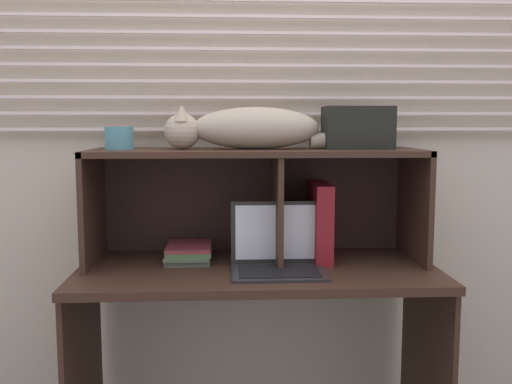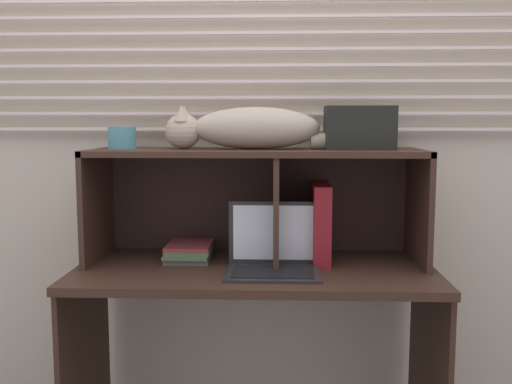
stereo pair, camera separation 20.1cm
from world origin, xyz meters
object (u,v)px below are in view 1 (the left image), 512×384
storage_box (357,128)px  cat (249,129)px  small_basket (119,138)px  binder_upright (320,221)px  laptop (277,257)px  book_stack (189,253)px

storage_box → cat: bearing=180.0°
cat → small_basket: cat is taller
cat → small_basket: size_ratio=7.60×
binder_upright → laptop: bearing=-137.7°
laptop → small_basket: 0.72m
laptop → binder_upright: size_ratio=1.11×
binder_upright → small_basket: (-0.74, 0.00, 0.32)m
storage_box → book_stack: bearing=179.9°
laptop → storage_box: 0.57m
binder_upright → cat: bearing=180.0°
binder_upright → book_stack: 0.51m
laptop → small_basket: size_ratio=3.13×
book_stack → small_basket: 0.50m
small_basket → storage_box: size_ratio=0.41×
cat → laptop: (0.09, -0.16, -0.45)m
laptop → book_stack: laptop is taller
cat → binder_upright: bearing=0.0°
storage_box → binder_upright: bearing=180.0°
laptop → storage_box: bearing=27.0°
binder_upright → book_stack: binder_upright is taller
cat → storage_box: size_ratio=3.14×
book_stack → cat: bearing=-0.4°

